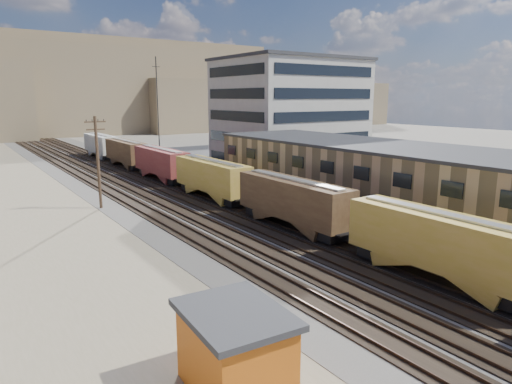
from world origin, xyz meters
TOP-DOWN VIEW (x-y plane):
  - ballast_bed at (0.00, 50.00)m, footprint 18.00×200.00m
  - asphalt_lot at (22.00, 35.00)m, footprint 26.00×120.00m
  - rail_tracks at (-0.55, 50.00)m, footprint 11.40×200.00m
  - freight_train at (3.80, 31.48)m, footprint 3.00×119.74m
  - warehouse at (14.98, 25.00)m, footprint 12.40×40.40m
  - office_tower at (27.95, 54.95)m, footprint 22.60×18.60m
  - utility_pole_north at (-8.50, 42.00)m, footprint 2.20×0.32m
  - radio_mast at (6.00, 60.00)m, footprint 1.20×0.16m
  - hills_north at (0.17, 167.92)m, footprint 265.00×80.00m
  - maintenance_shed at (-13.13, 6.65)m, footprint 4.12×5.15m
  - parked_car_blue at (23.75, 56.81)m, footprint 5.25×4.56m
  - parked_car_far at (32.94, 42.21)m, footprint 2.03×4.89m

SIDE VIEW (x-z plane):
  - asphalt_lot at x=22.00m, z-range 0.00..0.04m
  - ballast_bed at x=0.00m, z-range 0.00..0.06m
  - rail_tracks at x=-0.55m, z-range -0.01..0.23m
  - parked_car_blue at x=23.75m, z-range 0.00..1.34m
  - parked_car_far at x=32.94m, z-range 0.00..1.66m
  - maintenance_shed at x=-13.13m, z-range 0.04..3.63m
  - freight_train at x=3.80m, z-range 0.56..5.02m
  - warehouse at x=14.98m, z-range 0.03..7.28m
  - utility_pole_north at x=-8.50m, z-range 0.30..10.30m
  - radio_mast at x=6.00m, z-range 0.12..18.12m
  - office_tower at x=27.95m, z-range 0.04..18.49m
  - hills_north at x=0.17m, z-range -1.90..30.10m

